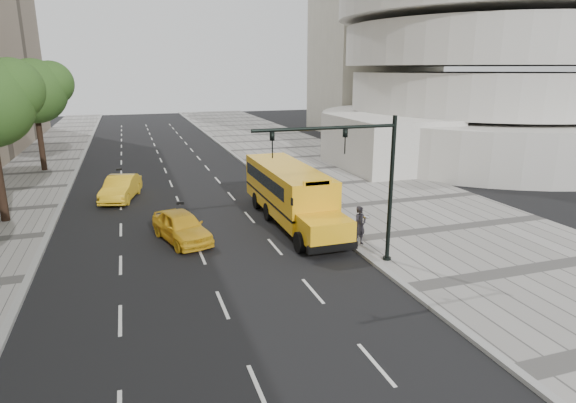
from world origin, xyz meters
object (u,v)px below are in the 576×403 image
object	(u,v)px
school_bus	(289,190)
traffic_signal	(361,174)
pedestrian	(360,226)
taxi_near	(181,226)
tree_c	(35,91)
taxi_far	(121,188)

from	to	relation	value
school_bus	traffic_signal	size ratio (longest dim) A/B	1.81
school_bus	pedestrian	xyz separation A→B (m)	(1.79, -5.15, -0.67)
school_bus	pedestrian	bearing A→B (deg)	-70.83
school_bus	pedestrian	size ratio (longest dim) A/B	6.15
pedestrian	taxi_near	bearing A→B (deg)	138.01
taxi_near	tree_c	bearing A→B (deg)	97.55
taxi_far	traffic_signal	xyz separation A→B (m)	(9.64, -14.78, 3.31)
pedestrian	traffic_signal	distance (m)	3.81
traffic_signal	tree_c	bearing A→B (deg)	120.82
taxi_near	taxi_far	size ratio (longest dim) A/B	0.94
traffic_signal	taxi_far	bearing A→B (deg)	123.12
taxi_near	school_bus	bearing A→B (deg)	-1.09
taxi_near	taxi_far	world-z (taller)	taxi_far
taxi_near	pedestrian	distance (m)	8.67
taxi_near	pedestrian	world-z (taller)	pedestrian
tree_c	taxi_far	distance (m)	14.06
taxi_far	pedestrian	xyz separation A→B (m)	(10.74, -12.71, 0.31)
pedestrian	traffic_signal	bearing A→B (deg)	-135.72
school_bus	traffic_signal	bearing A→B (deg)	-84.53
school_bus	traffic_signal	distance (m)	7.62
tree_c	taxi_near	size ratio (longest dim) A/B	2.03
school_bus	taxi_near	bearing A→B (deg)	-165.42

